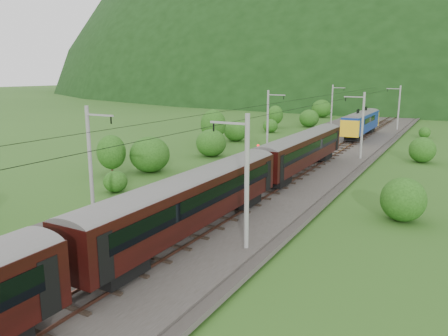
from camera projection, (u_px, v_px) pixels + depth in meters
The scene contains 15 objects.
ground at pixel (162, 234), 29.07m from camera, with size 600.00×600.00×0.00m, color #2A531A.
railbed at pixel (232, 196), 37.60m from camera, with size 14.00×220.00×0.30m, color #38332D.
track_left at pixel (208, 190), 38.68m from camera, with size 2.40×220.00×0.27m.
track_right at pixel (258, 197), 36.43m from camera, with size 2.40×220.00×0.27m.
catenary_left at pixel (268, 119), 58.39m from camera, with size 2.54×192.28×8.00m.
catenary_right at pixel (362, 124), 52.64m from camera, with size 2.54×192.28×8.00m.
overhead_wires at pixel (232, 115), 36.12m from camera, with size 4.83×198.00×0.03m.
mountain_main at pixel (433, 92), 251.72m from camera, with size 504.00×360.00×244.00m, color black.
mountain_ridge at pixel (269, 87), 342.42m from camera, with size 336.00×280.00×132.00m, color black.
train at pixel (193, 191), 27.36m from camera, with size 2.73×110.56×4.73m.
hazard_post_near at pixel (330, 139), 64.00m from camera, with size 0.16×0.16×1.46m, color red.
hazard_post_far at pixel (322, 145), 57.69m from camera, with size 0.18×0.18×1.67m, color red.
signal at pixel (258, 153), 48.98m from camera, with size 0.27×0.27×2.40m.
vegetation_left at pixel (182, 141), 54.36m from camera, with size 11.13×148.29×5.92m.
vegetation_right at pixel (390, 204), 31.42m from camera, with size 4.72×97.05×2.89m.
Camera 1 is at (16.83, -22.09, 10.51)m, focal length 35.00 mm.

